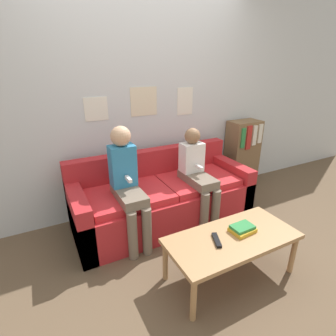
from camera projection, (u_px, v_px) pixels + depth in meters
ground_plane at (185, 244)px, 2.61m from camera, size 10.00×10.00×0.00m
wall_back at (143, 99)px, 2.94m from camera, size 8.00×0.06×2.60m
couch at (163, 198)px, 2.92m from camera, size 1.94×0.77×0.77m
coffee_table at (232, 241)px, 2.10m from camera, size 1.07×0.50×0.39m
person_left at (127, 181)px, 2.45m from camera, size 0.24×0.54×1.15m
person_right at (197, 173)px, 2.79m from camera, size 0.24×0.54×1.05m
tv_remote at (217, 240)px, 2.03m from camera, size 0.10×0.17×0.02m
book_stack at (242, 229)px, 2.14m from camera, size 0.20×0.16×0.06m
bookshelf at (242, 154)px, 3.69m from camera, size 0.43×0.29×0.96m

